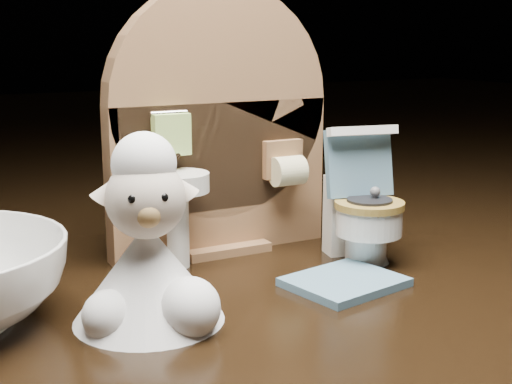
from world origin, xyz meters
The scene contains 5 objects.
backdrop_panel centered at (0.00, 0.06, 0.07)m, with size 0.13×0.05×0.15m.
toy_toilet centered at (0.06, 0.01, 0.03)m, with size 0.04×0.05×0.07m.
bath_mat centered at (0.03, -0.02, 0.00)m, with size 0.05×0.04×0.00m, color slate.
toilet_brush centered at (0.06, 0.00, 0.01)m, with size 0.02×0.02×0.04m.
plush_lamb centered at (-0.07, -0.02, 0.03)m, with size 0.07×0.07×0.09m.
Camera 1 is at (-0.17, -0.30, 0.12)m, focal length 50.00 mm.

